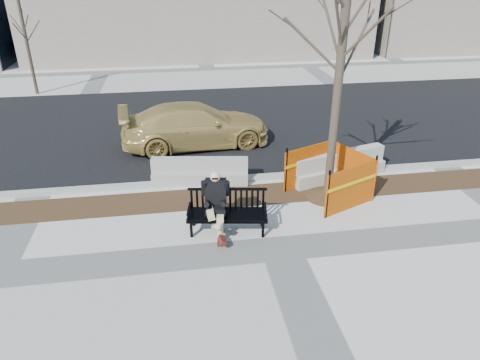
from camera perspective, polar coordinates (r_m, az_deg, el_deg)
The scene contains 11 objects.
ground at distance 10.21m, azimuth 5.30°, elevation -8.76°, with size 120.00×120.00×0.00m, color beige.
mulch_strip at distance 12.36m, azimuth 2.46°, elevation -1.86°, with size 40.00×1.20×0.02m, color #47301C.
asphalt_street at distance 17.98m, azimuth -1.37°, elevation 7.48°, with size 60.00×10.40×0.01m, color black.
curb at distance 13.16m, azimuth 1.67°, elevation 0.30°, with size 60.00×0.25×0.12m, color #9E9B93.
bench at distance 10.76m, azimuth -1.62°, elevation -6.58°, with size 1.93×0.69×1.03m, color black, non-canonical shape.
seated_man at distance 10.81m, azimuth -3.06°, elevation -6.42°, with size 0.65×1.09×1.52m, color black, non-canonical shape.
tree_fence at distance 12.50m, azimuth 11.15°, elevation -2.04°, with size 2.65×2.65×6.63m, color #DD5D07, non-canonical shape.
sedan at distance 15.76m, azimuth -5.61°, elevation 4.52°, with size 2.08×5.11×1.48m, color tan.
jersey_barrier_left at distance 13.04m, azimuth -5.12°, elevation -0.36°, with size 2.78×0.56×0.80m, color #9B9891, non-canonical shape.
jersey_barrier_right at distance 13.59m, azimuth 12.42°, elevation 0.25°, with size 3.02×0.60×0.86m, color #ADAAA2, non-canonical shape.
far_tree_left at distance 24.15m, azimuth -24.67°, elevation 10.09°, with size 1.73×1.73×4.66m, color #493A2E, non-canonical shape.
Camera 1 is at (-2.20, -8.04, 5.88)m, focal length 33.07 mm.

